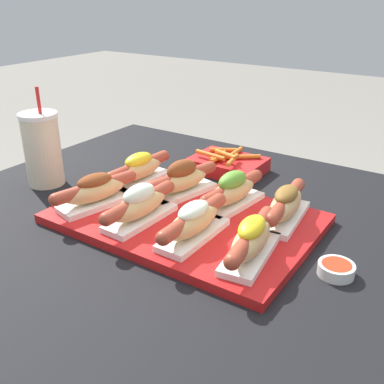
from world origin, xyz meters
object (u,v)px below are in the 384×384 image
Objects in this scene: hot_dog_0 at (95,191)px; hot_dog_7 at (285,205)px; hot_dog_2 at (193,221)px; hot_dog_3 at (251,239)px; hot_dog_4 at (139,169)px; hot_dog_5 at (182,179)px; sauce_bowl at (336,269)px; drink_cup at (43,149)px; fries_basket at (228,164)px; hot_dog_1 at (140,205)px; hot_dog_6 at (232,191)px; serving_tray at (186,218)px.

hot_dog_0 is 0.98× the size of hot_dog_7.
hot_dog_3 reaches higher than hot_dog_2.
hot_dog_5 reaches higher than hot_dog_4.
sauce_bowl is at bearing -13.28° from hot_dog_5.
drink_cup is 0.45m from fries_basket.
sauce_bowl is 0.48m from fries_basket.
fries_basket is at bearing 140.09° from hot_dog_7.
hot_dog_2 is (0.24, 0.00, -0.00)m from hot_dog_0.
hot_dog_0 is at bearing -89.01° from hot_dog_4.
hot_dog_3 is (0.35, 0.00, 0.00)m from hot_dog_0.
hot_dog_1 is 0.19m from hot_dog_4.
hot_dog_4 is at bearing -177.75° from hot_dog_7.
fries_basket is at bearing 124.57° from hot_dog_3.
hot_dog_4 is 0.23m from drink_cup.
hot_dog_0 is 1.00× the size of hot_dog_5.
serving_tray is at bearing -126.49° from hot_dog_6.
drink_cup reaches higher than sauce_bowl.
hot_dog_0 is 0.35m from hot_dog_3.
hot_dog_0 is 0.98× the size of hot_dog_1.
drink_cup is (-0.33, -0.10, 0.03)m from hot_dog_5.
hot_dog_7 is (0.17, 0.08, 0.04)m from serving_tray.
hot_dog_6 is at bearing 128.56° from hot_dog_3.
hot_dog_7 is (0.35, 0.01, -0.00)m from hot_dog_4.
sauce_bowl is at bearing 22.79° from hot_dog_3.
drink_cup is at bearing -155.67° from hot_dog_4.
hot_dog_5 reaches higher than serving_tray.
hot_dog_6 reaches higher than serving_tray.
serving_tray is at bearing 176.96° from sauce_bowl.
hot_dog_6 is (-0.12, 0.15, 0.00)m from hot_dog_3.
hot_dog_3 is 0.19m from hot_dog_6.
fries_basket is at bearing 43.78° from drink_cup.
fries_basket is (-0.13, 0.35, -0.03)m from hot_dog_2.
fries_basket is at bearing 62.29° from hot_dog_4.
drink_cup is (-0.21, 0.05, 0.04)m from hot_dog_0.
hot_dog_2 is at bearing -5.72° from drink_cup.
drink_cup is at bearing 171.62° from hot_dog_1.
drink_cup is at bearing -166.86° from hot_dog_6.
sauce_bowl is (0.13, -0.10, -0.04)m from hot_dog_7.
hot_dog_2 is at bearing 0.24° from hot_dog_0.
fries_basket is (0.11, 0.36, -0.03)m from hot_dog_0.
hot_dog_2 is 1.01× the size of hot_dog_6.
sauce_bowl reaches higher than serving_tray.
hot_dog_0 is 0.98× the size of hot_dog_2.
hot_dog_3 is 0.86× the size of drink_cup.
hot_dog_1 is 0.14m from hot_dog_5.
hot_dog_3 is 0.57m from drink_cup.
hot_dog_6 reaches higher than hot_dog_3.
serving_tray is 2.49× the size of hot_dog_3.
hot_dog_4 is at bearing -117.71° from fries_basket.
hot_dog_1 and hot_dog_6 have the same top height.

